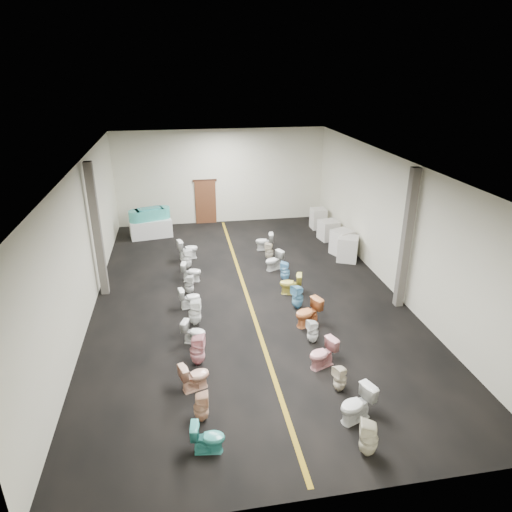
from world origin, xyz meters
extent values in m
plane|color=black|center=(0.00, 0.00, 0.00)|extent=(16.00, 16.00, 0.00)
plane|color=black|center=(0.00, 0.00, 4.50)|extent=(16.00, 16.00, 0.00)
plane|color=beige|center=(0.00, 8.00, 2.25)|extent=(10.00, 0.00, 10.00)
plane|color=beige|center=(0.00, -8.00, 2.25)|extent=(10.00, 0.00, 10.00)
plane|color=beige|center=(-5.00, 0.00, 2.25)|extent=(0.00, 16.00, 16.00)
plane|color=beige|center=(5.00, 0.00, 2.25)|extent=(0.00, 16.00, 16.00)
cube|color=olive|center=(0.00, 0.00, 0.00)|extent=(0.12, 15.60, 0.01)
cube|color=#562D19|center=(-0.80, 7.94, 1.05)|extent=(1.00, 0.10, 2.10)
cube|color=#331C11|center=(-0.80, 7.95, 2.12)|extent=(1.15, 0.08, 0.10)
cube|color=#59544C|center=(-4.75, 1.00, 2.25)|extent=(0.25, 0.25, 4.50)
cube|color=#59544C|center=(4.75, -1.50, 2.25)|extent=(0.25, 0.25, 4.50)
cube|color=silver|center=(-3.41, 6.41, 0.40)|extent=(1.94, 1.20, 0.81)
cube|color=teal|center=(-3.41, 6.41, 1.05)|extent=(1.35, 1.01, 0.50)
cylinder|color=teal|center=(-3.97, 6.22, 1.05)|extent=(0.66, 0.66, 0.50)
cylinder|color=teal|center=(-2.84, 6.61, 1.05)|extent=(0.66, 0.66, 0.50)
cube|color=teal|center=(-3.41, 6.41, 1.25)|extent=(1.09, 0.76, 0.20)
cube|color=silver|center=(4.40, 2.28, 0.49)|extent=(1.02, 1.02, 0.98)
cube|color=silver|center=(4.40, 2.95, 0.51)|extent=(0.98, 0.98, 1.02)
cube|color=beige|center=(4.40, 4.70, 0.43)|extent=(0.88, 0.88, 0.86)
cube|color=silver|center=(4.40, 6.24, 0.48)|extent=(0.68, 0.68, 0.96)
imported|color=teal|center=(-1.79, -6.56, 0.35)|extent=(0.72, 0.47, 0.69)
imported|color=#E1AE8D|center=(-1.87, -5.67, 0.36)|extent=(0.35, 0.34, 0.73)
imported|color=#EBB194|center=(-1.96, -4.57, 0.37)|extent=(0.81, 0.62, 0.73)
imported|color=pink|center=(-1.84, -3.59, 0.43)|extent=(0.46, 0.45, 0.86)
imported|color=silver|center=(-1.88, -2.58, 0.34)|extent=(0.76, 0.60, 0.68)
imported|color=white|center=(-1.81, -1.60, 0.41)|extent=(0.42, 0.41, 0.83)
imported|color=white|center=(-1.93, -0.52, 0.34)|extent=(0.73, 0.50, 0.69)
imported|color=silver|center=(-1.91, 0.45, 0.34)|extent=(0.39, 0.38, 0.68)
imported|color=white|center=(-1.79, 1.44, 0.35)|extent=(0.75, 0.51, 0.71)
imported|color=white|center=(-1.91, 2.60, 0.39)|extent=(0.44, 0.44, 0.78)
imported|color=white|center=(-1.85, 3.55, 0.41)|extent=(0.88, 0.63, 0.82)
imported|color=beige|center=(1.34, -7.19, 0.41)|extent=(0.48, 0.47, 0.82)
imported|color=silver|center=(1.46, -6.23, 0.41)|extent=(0.92, 0.72, 0.82)
imported|color=beige|center=(1.44, -5.23, 0.35)|extent=(0.42, 0.41, 0.69)
imported|color=pink|center=(1.32, -4.25, 0.39)|extent=(0.86, 0.68, 0.77)
imported|color=white|center=(1.38, -3.14, 0.35)|extent=(0.37, 0.36, 0.71)
imported|color=#D27740|center=(1.51, -2.21, 0.42)|extent=(0.93, 0.74, 0.84)
imported|color=#71B7DD|center=(1.47, -1.15, 0.40)|extent=(0.48, 0.48, 0.80)
imported|color=#D3C44C|center=(1.48, -0.15, 0.38)|extent=(0.82, 0.60, 0.75)
imported|color=#7CC3EE|center=(1.54, 0.89, 0.37)|extent=(0.43, 0.42, 0.73)
imported|color=silver|center=(1.34, 1.91, 0.37)|extent=(0.82, 0.67, 0.73)
imported|color=beige|center=(1.35, 2.89, 0.36)|extent=(0.43, 0.43, 0.71)
imported|color=silver|center=(1.35, 3.94, 0.38)|extent=(0.79, 0.54, 0.75)
camera|label=1|loc=(-2.03, -13.61, 7.23)|focal=32.00mm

